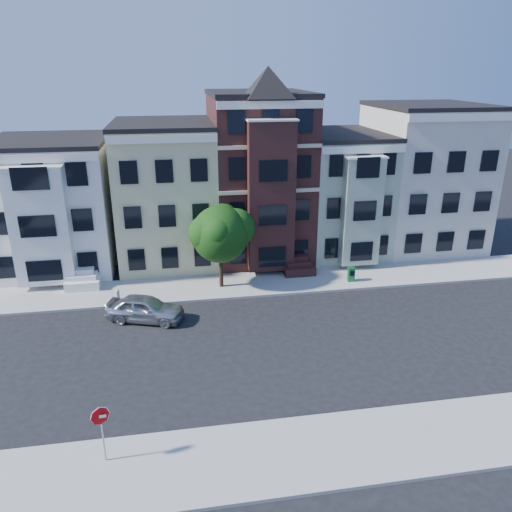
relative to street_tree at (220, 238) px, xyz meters
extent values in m
plane|color=black|center=(3.68, -7.84, -3.56)|extent=(120.00, 120.00, 0.00)
cube|color=#9E9B93|center=(3.68, 0.16, -3.49)|extent=(60.00, 4.00, 0.15)
cube|color=#9E9B93|center=(3.68, -15.84, -3.49)|extent=(60.00, 4.00, 0.15)
cube|color=white|center=(-11.32, 6.66, 0.94)|extent=(8.00, 9.00, 9.00)
cube|color=beige|center=(-3.32, 6.66, 1.44)|extent=(7.00, 9.00, 10.00)
cube|color=#371916|center=(3.68, 6.66, 2.44)|extent=(7.00, 9.00, 12.00)
cube|color=#A0AE95|center=(10.18, 6.66, 0.94)|extent=(6.00, 9.00, 9.00)
cube|color=beige|center=(17.18, 6.66, 1.94)|extent=(8.00, 9.00, 11.00)
imported|color=#AEB1B5|center=(-4.85, -3.76, -2.80)|extent=(4.85, 3.16, 1.54)
cube|color=#135E2B|center=(8.84, -0.62, -2.92)|extent=(0.48, 0.44, 1.00)
cylinder|color=beige|center=(-6.59, -1.54, -3.04)|extent=(0.32, 0.32, 0.75)
camera|label=1|loc=(-2.83, -30.50, 10.33)|focal=35.00mm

